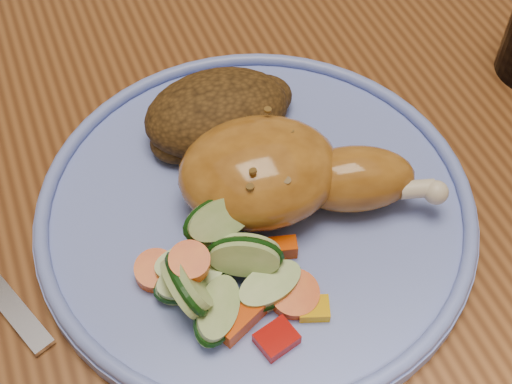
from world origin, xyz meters
The scene contains 6 objects.
dining_table centered at (0.00, 0.00, 0.67)m, with size 0.90×1.40×0.75m.
plate centered at (-0.07, -0.08, 0.76)m, with size 0.30×0.30×0.01m, color #6E82DD.
plate_rim centered at (-0.07, -0.08, 0.77)m, with size 0.30×0.30×0.01m, color #6E82DD.
chicken_leg centered at (-0.05, -0.08, 0.79)m, with size 0.17×0.12×0.06m.
rice_pilaf centered at (-0.07, -0.01, 0.78)m, with size 0.12×0.08×0.05m.
vegetable_pile centered at (-0.11, -0.13, 0.78)m, with size 0.11×0.11×0.05m.
Camera 1 is at (-0.18, -0.35, 1.16)m, focal length 50.00 mm.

